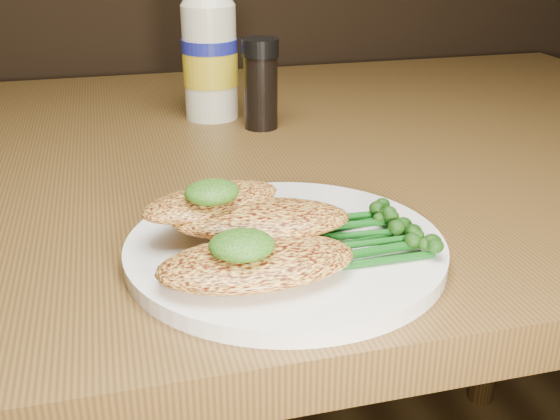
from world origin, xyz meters
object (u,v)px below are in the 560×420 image
object	(u,v)px
dining_table	(287,403)
plate	(285,248)
mayo_bottle	(209,40)
pepper_grinder	(261,84)

from	to	relation	value
dining_table	plate	distance (m)	0.47
mayo_bottle	pepper_grinder	world-z (taller)	mayo_bottle
dining_table	plate	bearing A→B (deg)	-105.88
mayo_bottle	pepper_grinder	xyz separation A→B (m)	(0.05, -0.06, -0.04)
plate	mayo_bottle	distance (m)	0.40
plate	mayo_bottle	xyz separation A→B (m)	(0.01, 0.39, 0.09)
mayo_bottle	pepper_grinder	size ratio (longest dim) A/B	1.82
dining_table	plate	xyz separation A→B (m)	(-0.08, -0.27, 0.38)
pepper_grinder	mayo_bottle	bearing A→B (deg)	129.45
plate	pepper_grinder	bearing A→B (deg)	79.97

